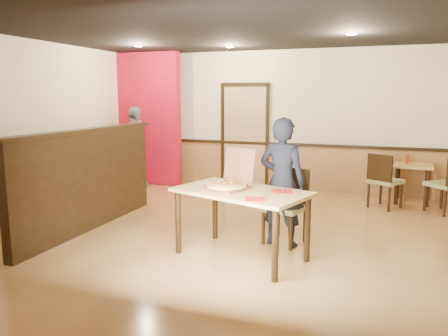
# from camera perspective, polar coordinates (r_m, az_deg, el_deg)

# --- Properties ---
(floor) EXTENTS (7.00, 7.00, 0.00)m
(floor) POSITION_cam_1_polar(r_m,az_deg,el_deg) (5.92, 0.14, -9.30)
(floor) COLOR tan
(floor) RESTS_ON ground
(ceiling) EXTENTS (7.00, 7.00, 0.00)m
(ceiling) POSITION_cam_1_polar(r_m,az_deg,el_deg) (5.67, 0.15, 18.56)
(ceiling) COLOR black
(ceiling) RESTS_ON wall_back
(wall_back) EXTENTS (7.00, 0.00, 7.00)m
(wall_back) POSITION_cam_1_polar(r_m,az_deg,el_deg) (8.99, 7.75, 6.18)
(wall_back) COLOR beige
(wall_back) RESTS_ON floor
(wall_left) EXTENTS (0.00, 7.00, 7.00)m
(wall_left) POSITION_cam_1_polar(r_m,az_deg,el_deg) (7.56, -25.79, 4.71)
(wall_left) COLOR beige
(wall_left) RESTS_ON floor
(wainscot_back) EXTENTS (7.00, 0.04, 0.90)m
(wainscot_back) POSITION_cam_1_polar(r_m,az_deg,el_deg) (9.06, 7.57, 0.17)
(wainscot_back) COLOR #98693C
(wainscot_back) RESTS_ON floor
(chair_rail_back) EXTENTS (7.00, 0.06, 0.06)m
(chair_rail_back) POSITION_cam_1_polar(r_m,az_deg,el_deg) (8.98, 7.61, 3.11)
(chair_rail_back) COLOR black
(chair_rail_back) RESTS_ON wall_back
(back_door) EXTENTS (0.90, 0.06, 2.10)m
(back_door) POSITION_cam_1_polar(r_m,az_deg,el_deg) (9.18, 2.75, 4.13)
(back_door) COLOR tan
(back_door) RESTS_ON wall_back
(booth_partition) EXTENTS (0.20, 3.10, 1.44)m
(booth_partition) POSITION_cam_1_polar(r_m,az_deg,el_deg) (6.50, -17.32, -1.31)
(booth_partition) COLOR black
(booth_partition) RESTS_ON floor
(red_accent_panel) EXTENTS (1.60, 0.20, 2.78)m
(red_accent_panel) POSITION_cam_1_polar(r_m,az_deg,el_deg) (9.57, -10.25, 6.32)
(red_accent_panel) COLOR #A90C24
(red_accent_panel) RESTS_ON floor
(spot_a) EXTENTS (0.14, 0.14, 0.02)m
(spot_a) POSITION_cam_1_polar(r_m,az_deg,el_deg) (8.27, -11.11, 15.39)
(spot_a) COLOR beige
(spot_a) RESTS_ON ceiling
(spot_b) EXTENTS (0.14, 0.14, 0.02)m
(spot_b) POSITION_cam_1_polar(r_m,az_deg,el_deg) (8.27, 0.81, 15.56)
(spot_b) COLOR beige
(spot_b) RESTS_ON ceiling
(spot_c) EXTENTS (0.14, 0.14, 0.02)m
(spot_c) POSITION_cam_1_polar(r_m,az_deg,el_deg) (6.85, 16.29, 16.46)
(spot_c) COLOR beige
(spot_c) RESTS_ON ceiling
(main_table) EXTENTS (1.72, 1.30, 0.82)m
(main_table) POSITION_cam_1_polar(r_m,az_deg,el_deg) (5.10, 2.27, -4.12)
(main_table) COLOR tan
(main_table) RESTS_ON floor
(diner_chair) EXTENTS (0.59, 0.59, 0.97)m
(diner_chair) POSITION_cam_1_polar(r_m,az_deg,el_deg) (5.75, 8.28, -4.47)
(diner_chair) COLOR olive
(diner_chair) RESTS_ON floor
(side_chair_left) EXTENTS (0.64, 0.64, 0.94)m
(side_chair_left) POSITION_cam_1_polar(r_m,az_deg,el_deg) (7.84, 20.13, -1.32)
(side_chair_left) COLOR olive
(side_chair_left) RESTS_ON floor
(side_chair_right) EXTENTS (0.66, 0.66, 0.94)m
(side_chair_right) POSITION_cam_1_polar(r_m,az_deg,el_deg) (7.92, 27.26, -1.70)
(side_chair_right) COLOR olive
(side_chair_right) RESTS_ON floor
(side_table) EXTENTS (0.69, 0.69, 0.70)m
(side_table) POSITION_cam_1_polar(r_m,az_deg,el_deg) (8.45, 23.42, -0.69)
(side_table) COLOR tan
(side_table) RESTS_ON floor
(diner) EXTENTS (0.65, 0.48, 1.64)m
(diner) POSITION_cam_1_polar(r_m,az_deg,el_deg) (5.56, 7.59, -1.85)
(diner) COLOR black
(diner) RESTS_ON floor
(passerby) EXTENTS (0.64, 1.06, 1.69)m
(passerby) POSITION_cam_1_polar(r_m,az_deg,el_deg) (9.14, -11.49, 2.63)
(passerby) COLOR gray
(passerby) RESTS_ON floor
(pizza_box) EXTENTS (0.57, 0.62, 0.45)m
(pizza_box) POSITION_cam_1_polar(r_m,az_deg,el_deg) (5.17, 0.64, -2.02)
(pizza_box) COLOR brown
(pizza_box) RESTS_ON main_table
(pizza) EXTENTS (0.62, 0.62, 0.03)m
(pizza) POSITION_cam_1_polar(r_m,az_deg,el_deg) (5.14, 0.33, -2.22)
(pizza) COLOR #E6AC53
(pizza) RESTS_ON pizza_box
(napkin_near) EXTENTS (0.27, 0.27, 0.01)m
(napkin_near) POSITION_cam_1_polar(r_m,az_deg,el_deg) (4.64, 4.10, -4.07)
(napkin_near) COLOR red
(napkin_near) RESTS_ON main_table
(napkin_far) EXTENTS (0.30, 0.30, 0.01)m
(napkin_far) POSITION_cam_1_polar(r_m,az_deg,el_deg) (5.04, 7.64, -3.05)
(napkin_far) COLOR red
(napkin_far) RESTS_ON main_table
(condiment) EXTENTS (0.07, 0.07, 0.17)m
(condiment) POSITION_cam_1_polar(r_m,az_deg,el_deg) (8.46, 22.78, 1.09)
(condiment) COLOR maroon
(condiment) RESTS_ON side_table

